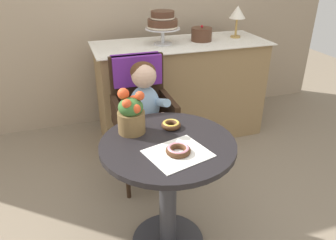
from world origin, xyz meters
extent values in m
cylinder|color=black|center=(0.00, 0.00, 0.70)|extent=(0.72, 0.72, 0.03)
cylinder|color=#333338|center=(0.00, 0.00, 0.34)|extent=(0.10, 0.10, 0.69)
cylinder|color=#333338|center=(0.00, 0.00, 0.01)|extent=(0.44, 0.44, 0.02)
cube|color=#332114|center=(0.04, 0.67, 0.47)|extent=(0.42, 0.42, 0.04)
cube|color=#332114|center=(0.04, 0.86, 0.72)|extent=(0.40, 0.04, 0.46)
cube|color=#332114|center=(-0.15, 0.67, 0.58)|extent=(0.04, 0.38, 0.18)
cube|color=#332114|center=(0.23, 0.67, 0.58)|extent=(0.04, 0.38, 0.18)
cube|color=#6B2893|center=(0.04, 0.86, 0.84)|extent=(0.36, 0.11, 0.22)
cylinder|color=#332114|center=(-0.14, 0.49, 0.23)|extent=(0.03, 0.03, 0.45)
cylinder|color=#332114|center=(0.22, 0.49, 0.23)|extent=(0.03, 0.03, 0.45)
cylinder|color=#332114|center=(-0.14, 0.85, 0.23)|extent=(0.03, 0.03, 0.45)
cylinder|color=#332114|center=(0.22, 0.85, 0.23)|extent=(0.03, 0.03, 0.45)
ellipsoid|color=#8CADCC|center=(0.04, 0.65, 0.64)|extent=(0.22, 0.16, 0.30)
sphere|color=#E0B293|center=(0.04, 0.64, 0.87)|extent=(0.17, 0.17, 0.17)
ellipsoid|color=#4C2D19|center=(0.04, 0.66, 0.89)|extent=(0.17, 0.17, 0.14)
cylinder|color=#8CADCC|center=(-0.06, 0.56, 0.69)|extent=(0.08, 0.23, 0.13)
sphere|color=#E0B293|center=(-0.05, 0.48, 0.62)|extent=(0.06, 0.06, 0.06)
cylinder|color=#8CADCC|center=(0.13, 0.56, 0.69)|extent=(0.08, 0.23, 0.13)
sphere|color=#E0B293|center=(0.12, 0.48, 0.62)|extent=(0.06, 0.06, 0.06)
cylinder|color=#3F4760|center=(-0.02, 0.57, 0.53)|extent=(0.09, 0.22, 0.09)
cylinder|color=#3F4760|center=(-0.02, 0.46, 0.36)|extent=(0.08, 0.08, 0.26)
cylinder|color=#3F4760|center=(0.09, 0.57, 0.53)|extent=(0.09, 0.22, 0.09)
cylinder|color=#3F4760|center=(0.09, 0.46, 0.36)|extent=(0.08, 0.08, 0.26)
cube|color=white|center=(0.01, -0.12, 0.72)|extent=(0.34, 0.32, 0.00)
torus|color=#4C2D19|center=(0.02, -0.12, 0.74)|extent=(0.12, 0.12, 0.03)
torus|color=pink|center=(0.02, -0.12, 0.75)|extent=(0.11, 0.11, 0.02)
torus|color=#4C2D19|center=(0.07, 0.15, 0.74)|extent=(0.11, 0.11, 0.03)
torus|color=gold|center=(0.07, 0.15, 0.75)|extent=(0.10, 0.10, 0.02)
cylinder|color=brown|center=(-0.15, 0.17, 0.78)|extent=(0.15, 0.15, 0.12)
ellipsoid|color=#38662D|center=(-0.15, 0.17, 0.87)|extent=(0.14, 0.14, 0.10)
sphere|color=#E54C23|center=(-0.10, 0.16, 0.93)|extent=(0.05, 0.05, 0.05)
sphere|color=#E54C23|center=(-0.13, 0.20, 0.89)|extent=(0.06, 0.06, 0.06)
sphere|color=#E54C23|center=(-0.18, 0.22, 0.93)|extent=(0.06, 0.06, 0.06)
sphere|color=#E54C23|center=(-0.19, 0.16, 0.87)|extent=(0.05, 0.05, 0.05)
sphere|color=#E54C23|center=(-0.18, 0.14, 0.91)|extent=(0.05, 0.05, 0.05)
sphere|color=#E54C23|center=(-0.14, 0.12, 0.88)|extent=(0.05, 0.05, 0.05)
cube|color=#93754C|center=(0.55, 1.30, 0.45)|extent=(1.50, 0.56, 0.90)
cube|color=white|center=(0.55, 1.30, 0.90)|extent=(1.56, 0.62, 0.01)
cylinder|color=silver|center=(0.38, 1.30, 0.91)|extent=(0.16, 0.16, 0.01)
cylinder|color=silver|center=(0.38, 1.30, 0.97)|extent=(0.03, 0.03, 0.12)
cylinder|color=silver|center=(0.38, 1.30, 1.03)|extent=(0.30, 0.30, 0.01)
cylinder|color=#4C2D1E|center=(0.38, 1.30, 1.08)|extent=(0.26, 0.25, 0.08)
cylinder|color=beige|center=(0.38, 1.30, 1.05)|extent=(0.26, 0.26, 0.01)
cylinder|color=#4C2D1E|center=(0.38, 1.30, 1.15)|extent=(0.20, 0.20, 0.07)
cylinder|color=beige|center=(0.38, 1.30, 1.12)|extent=(0.20, 0.20, 0.01)
cylinder|color=#4C2D1E|center=(0.75, 1.31, 0.96)|extent=(0.19, 0.19, 0.12)
sphere|color=red|center=(0.75, 1.31, 1.03)|extent=(0.02, 0.02, 0.02)
cylinder|color=#B28C47|center=(1.10, 1.33, 0.91)|extent=(0.09, 0.09, 0.01)
cylinder|color=#B28C47|center=(1.10, 1.33, 0.99)|extent=(0.02, 0.02, 0.16)
cone|color=silver|center=(1.10, 1.33, 1.13)|extent=(0.15, 0.15, 0.11)
camera|label=1|loc=(-0.46, -1.40, 1.60)|focal=34.93mm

